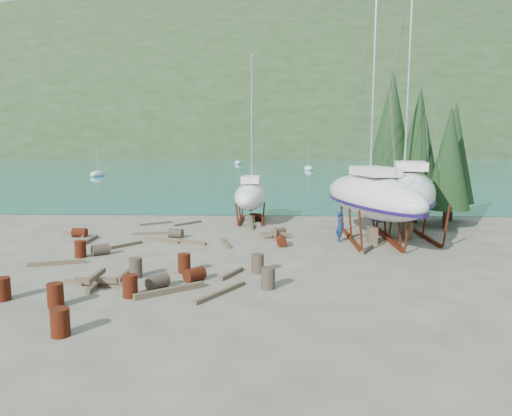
{
  "coord_description": "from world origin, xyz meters",
  "views": [
    {
      "loc": [
        1.74,
        -22.1,
        5.9
      ],
      "look_at": [
        0.89,
        3.0,
        2.35
      ],
      "focal_mm": 32.0,
      "sensor_mm": 36.0,
      "label": 1
    }
  ],
  "objects_px": {
    "large_sailboat_far": "(406,190)",
    "small_sailboat_shore": "(252,195)",
    "large_sailboat_near": "(372,196)",
    "worker": "(340,226)"
  },
  "relations": [
    {
      "from": "large_sailboat_near",
      "to": "worker",
      "type": "bearing_deg",
      "value": 168.07
    },
    {
      "from": "large_sailboat_far",
      "to": "worker",
      "type": "distance_m",
      "value": 5.01
    },
    {
      "from": "large_sailboat_near",
      "to": "worker",
      "type": "relative_size",
      "value": 9.37
    },
    {
      "from": "small_sailboat_shore",
      "to": "worker",
      "type": "height_order",
      "value": "small_sailboat_shore"
    },
    {
      "from": "large_sailboat_near",
      "to": "small_sailboat_shore",
      "type": "distance_m",
      "value": 10.29
    },
    {
      "from": "large_sailboat_near",
      "to": "small_sailboat_shore",
      "type": "relative_size",
      "value": 1.4
    },
    {
      "from": "large_sailboat_far",
      "to": "small_sailboat_shore",
      "type": "bearing_deg",
      "value": 164.6
    },
    {
      "from": "large_sailboat_near",
      "to": "large_sailboat_far",
      "type": "height_order",
      "value": "large_sailboat_far"
    },
    {
      "from": "large_sailboat_far",
      "to": "worker",
      "type": "xyz_separation_m",
      "value": [
        -4.32,
        -1.46,
        -2.05
      ]
    },
    {
      "from": "worker",
      "to": "small_sailboat_shore",
      "type": "bearing_deg",
      "value": 26.65
    }
  ]
}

